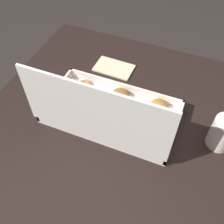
# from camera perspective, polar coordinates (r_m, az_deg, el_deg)

# --- Properties ---
(ground_plane) EXTENTS (8.00, 8.00, 0.00)m
(ground_plane) POSITION_cam_1_polar(r_m,az_deg,el_deg) (1.50, 1.24, -20.57)
(ground_plane) COLOR #2D2826
(dining_table) EXTENTS (0.91, 0.90, 0.75)m
(dining_table) POSITION_cam_1_polar(r_m,az_deg,el_deg) (0.92, 1.90, -7.73)
(dining_table) COLOR black
(dining_table) RESTS_ON ground_plane
(donut_box) EXTENTS (0.42, 0.24, 0.24)m
(donut_box) POSITION_cam_1_polar(r_m,az_deg,el_deg) (0.80, -0.77, -0.11)
(donut_box) COLOR white
(donut_box) RESTS_ON dining_table
(coffee_mug) EXTENTS (0.07, 0.07, 0.10)m
(coffee_mug) POSITION_cam_1_polar(r_m,az_deg,el_deg) (0.81, 23.04, -4.16)
(coffee_mug) COLOR white
(coffee_mug) RESTS_ON dining_table
(paper_napkin) EXTENTS (0.15, 0.09, 0.01)m
(paper_napkin) POSITION_cam_1_polar(r_m,az_deg,el_deg) (1.01, 0.43, 9.58)
(paper_napkin) COLOR beige
(paper_napkin) RESTS_ON dining_table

